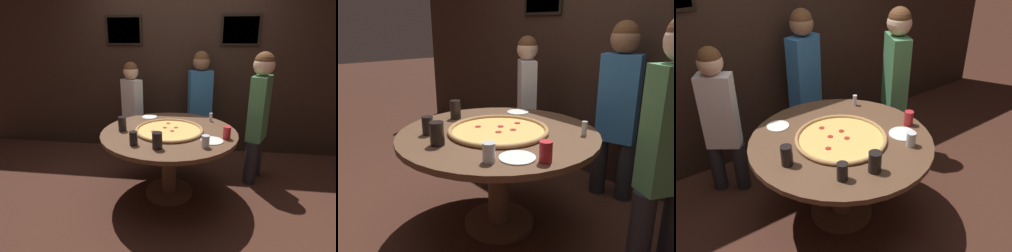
{
  "view_description": "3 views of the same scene",
  "coord_description": "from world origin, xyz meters",
  "views": [
    {
      "loc": [
        0.31,
        -2.53,
        1.67
      ],
      "look_at": [
        0.0,
        -0.1,
        0.83
      ],
      "focal_mm": 28.0,
      "sensor_mm": 36.0,
      "label": 1
    },
    {
      "loc": [
        1.68,
        -1.38,
        1.46
      ],
      "look_at": [
        0.09,
        -0.0,
        0.8
      ],
      "focal_mm": 35.0,
      "sensor_mm": 36.0,
      "label": 2
    },
    {
      "loc": [
        -1.4,
        -1.96,
        2.27
      ],
      "look_at": [
        -0.01,
        -0.05,
        0.89
      ],
      "focal_mm": 40.0,
      "sensor_mm": 36.0,
      "label": 3
    }
  ],
  "objects": [
    {
      "name": "drink_cup_near_right",
      "position": [
        0.37,
        -0.37,
        0.8
      ],
      "size": [
        0.07,
        0.07,
        0.11
      ],
      "primitive_type": "cylinder",
      "color": "silver",
      "rests_on": "dining_table"
    },
    {
      "name": "white_plate_beside_cup",
      "position": [
        -0.3,
        0.46,
        0.74
      ],
      "size": [
        0.18,
        0.18,
        0.01
      ],
      "primitive_type": "cylinder",
      "color": "white",
      "rests_on": "dining_table"
    },
    {
      "name": "drink_cup_centre_back",
      "position": [
        -0.05,
        -0.45,
        0.81
      ],
      "size": [
        0.09,
        0.09,
        0.15
      ],
      "primitive_type": "cylinder",
      "color": "black",
      "rests_on": "dining_table"
    },
    {
      "name": "giant_pizza",
      "position": [
        -0.0,
        -0.0,
        0.75
      ],
      "size": [
        0.71,
        0.71,
        0.03
      ],
      "color": "#EAB75B",
      "rests_on": "dining_table"
    },
    {
      "name": "diner_side_right",
      "position": [
        0.3,
        1.03,
        0.85
      ],
      "size": [
        0.39,
        0.24,
        1.49
      ],
      "rotation": [
        0.0,
        0.0,
        -2.86
      ],
      "color": "#232328",
      "rests_on": "ground_plane"
    },
    {
      "name": "drink_cup_beside_pizza",
      "position": [
        0.57,
        -0.14,
        0.8
      ],
      "size": [
        0.07,
        0.07,
        0.12
      ],
      "primitive_type": "cylinder",
      "color": "#B22328",
      "rests_on": "dining_table"
    },
    {
      "name": "diner_centre_back",
      "position": [
        0.98,
        0.46,
        0.86
      ],
      "size": [
        0.29,
        0.4,
        1.52
      ],
      "rotation": [
        0.0,
        0.0,
        -2.01
      ],
      "color": "#232328",
      "rests_on": "ground_plane"
    },
    {
      "name": "ground_plane",
      "position": [
        0.0,
        0.0,
        0.0
      ],
      "size": [
        24.0,
        24.0,
        0.0
      ],
      "primitive_type": "plane",
      "color": "#422319"
    },
    {
      "name": "diner_far_left",
      "position": [
        -0.62,
        0.88,
        0.77
      ],
      "size": [
        0.35,
        0.3,
        1.36
      ],
      "rotation": [
        0.0,
        0.0,
        2.53
      ],
      "color": "#232328",
      "rests_on": "ground_plane"
    },
    {
      "name": "drink_cup_near_left",
      "position": [
        -0.48,
        -0.04,
        0.81
      ],
      "size": [
        0.08,
        0.08,
        0.15
      ],
      "primitive_type": "cylinder",
      "color": "black",
      "rests_on": "dining_table"
    },
    {
      "name": "dining_table",
      "position": [
        0.0,
        0.0,
        0.59
      ],
      "size": [
        1.4,
        1.4,
        0.74
      ],
      "color": "brown",
      "rests_on": "ground_plane"
    },
    {
      "name": "drink_cup_by_shaker",
      "position": [
        -0.27,
        -0.4,
        0.8
      ],
      "size": [
        0.08,
        0.08,
        0.13
      ],
      "primitive_type": "cylinder",
      "color": "black",
      "rests_on": "dining_table"
    },
    {
      "name": "condiment_shaker",
      "position": [
        0.43,
        0.39,
        0.79
      ],
      "size": [
        0.04,
        0.04,
        0.1
      ],
      "color": "silver",
      "rests_on": "dining_table"
    },
    {
      "name": "white_plate_near_front",
      "position": [
        0.43,
        -0.22,
        0.74
      ],
      "size": [
        0.21,
        0.21,
        0.01
      ],
      "primitive_type": "cylinder",
      "color": "white",
      "rests_on": "dining_table"
    },
    {
      "name": "back_wall",
      "position": [
        0.0,
        1.3,
        1.3
      ],
      "size": [
        6.4,
        0.08,
        2.6
      ],
      "color": "black",
      "rests_on": "ground_plane"
    }
  ]
}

